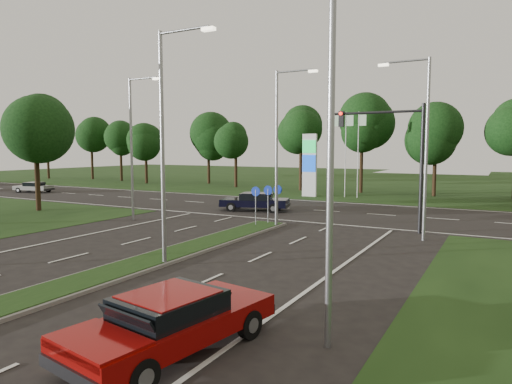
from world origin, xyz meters
The scene contains 17 objects.
ground centered at (0.00, 0.00, 0.00)m, with size 160.00×160.00×0.00m, color black.
verge_far centered at (0.00, 55.00, 0.00)m, with size 160.00×50.00×0.02m, color black.
cross_road centered at (0.00, 24.00, 0.00)m, with size 160.00×12.00×0.02m, color black.
median_kerb centered at (0.00, 4.00, 0.06)m, with size 2.00×26.00×0.12m, color slate.
streetlight_median_near centered at (1.00, 6.00, 5.08)m, with size 2.53×0.22×9.00m.
streetlight_median_far centered at (1.00, 16.00, 5.08)m, with size 2.53×0.22×9.00m.
streetlight_left_far centered at (-8.30, 14.00, 5.08)m, with size 2.53×0.22×9.00m.
streetlight_right_far centered at (8.80, 16.00, 5.08)m, with size 2.53×0.22×9.00m.
streetlight_right_near centered at (8.80, 2.00, 5.08)m, with size 2.53×0.22×9.00m.
traffic_signal centered at (7.19, 18.00, 4.65)m, with size 5.10×0.42×7.00m.
median_signs centered at (0.00, 16.40, 1.71)m, with size 1.16×1.76×2.38m.
gas_pylon centered at (-3.79, 33.05, 3.20)m, with size 5.80×1.26×8.00m.
tree_left_far centered at (-17.90, 13.93, 6.11)m, with size 5.20×5.20×8.86m.
treeline_far centered at (0.10, 39.93, 6.83)m, with size 6.00×6.00×9.90m.
red_sedan centered at (6.00, 0.07, 0.74)m, with size 2.82×5.28×1.38m.
navy_sedan centered at (-3.67, 21.58, 0.72)m, with size 5.26×3.27×1.35m.
far_car_a centered at (-30.98, 22.88, 0.59)m, with size 4.11×2.54×1.10m.
Camera 1 is at (12.43, -7.74, 4.58)m, focal length 32.00 mm.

